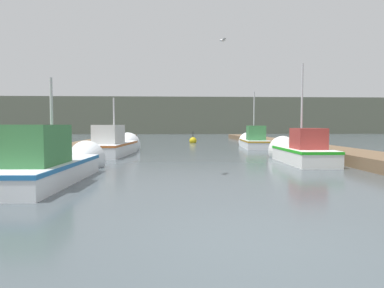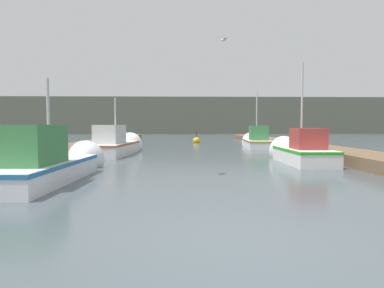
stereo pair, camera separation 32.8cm
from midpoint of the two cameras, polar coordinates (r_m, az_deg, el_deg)
name	(u,v)px [view 1 (the left image)]	position (r m, az deg, el deg)	size (l,w,h in m)	color
ground_plane	(255,248)	(4.56, 8.37, -16.76)	(200.00, 200.00, 0.00)	#424C51
dock_left	(80,148)	(21.02, -18.59, -0.60)	(2.22, 40.00, 0.45)	brown
dock_right	(299,147)	(21.54, 17.03, -0.48)	(2.22, 40.00, 0.45)	brown
distant_shore_ridge	(179,117)	(66.09, -2.25, 4.60)	(120.00, 16.00, 6.33)	#565B4C
fishing_boat_0	(56,163)	(10.49, -22.54, -2.92)	(1.70, 5.92, 3.25)	silver
fishing_boat_1	(299,151)	(14.99, 16.80, -1.16)	(1.59, 4.75, 4.47)	silver
fishing_boat_2	(116,145)	(18.72, -13.10, -0.13)	(2.10, 6.33, 3.42)	silver
fishing_boat_3	(253,141)	(23.94, 9.77, 0.48)	(1.82, 5.23, 4.24)	silver
mooring_piling_0	(21,160)	(10.63, -27.45, -2.32)	(0.23, 0.23, 1.18)	#473523
mooring_piling_1	(104,139)	(22.28, -14.93, 0.82)	(0.33, 0.33, 1.32)	#473523
channel_buoy	(193,141)	(29.62, -0.15, 0.54)	(0.63, 0.63, 1.13)	gold
seagull_lead	(223,40)	(17.44, 4.58, 16.86)	(0.31, 0.56, 0.12)	white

